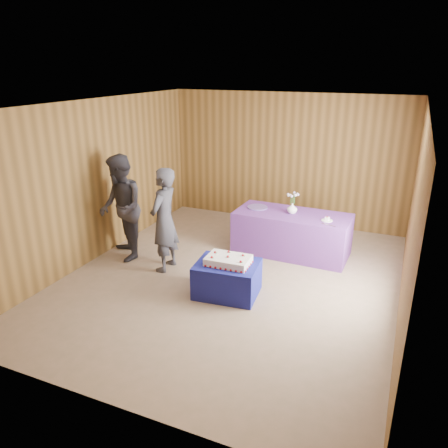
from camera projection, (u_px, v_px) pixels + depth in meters
The scene contains 13 objects.
ground at pixel (231, 279), 6.96m from camera, with size 6.00×6.00×0.00m, color gray.
room_shell at pixel (232, 168), 6.33m from camera, with size 5.04×6.04×2.72m.
cake_table at pixel (227, 279), 6.43m from camera, with size 0.90×0.70×0.50m, color navy.
serving_table at pixel (292, 233), 7.80m from camera, with size 2.00×0.90×0.75m, color #65338C.
sheet_cake at pixel (228, 260), 6.31m from camera, with size 0.67×0.47×0.15m.
vase at pixel (292, 208), 7.65m from camera, with size 0.18×0.18×0.19m, color white.
flower_spray at pixel (293, 196), 7.57m from camera, with size 0.22×0.22×0.17m.
platter at pixel (257, 207), 7.97m from camera, with size 0.37×0.37×0.02m, color #654D9A.
plate at pixel (327, 220), 7.31m from camera, with size 0.19×0.19×0.01m, color white.
cake_slice at pixel (327, 218), 7.30m from camera, with size 0.08×0.07×0.08m.
knife at pixel (328, 225), 7.13m from camera, with size 0.26×0.02×0.00m, color #B8B8BC.
guest_left at pixel (164, 220), 7.02m from camera, with size 0.63×0.41×1.72m, color #36363F.
guest_right at pixel (121, 208), 7.42m from camera, with size 0.89×0.69×1.83m, color #31303A.
Camera 1 is at (2.36, -5.76, 3.24)m, focal length 35.00 mm.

